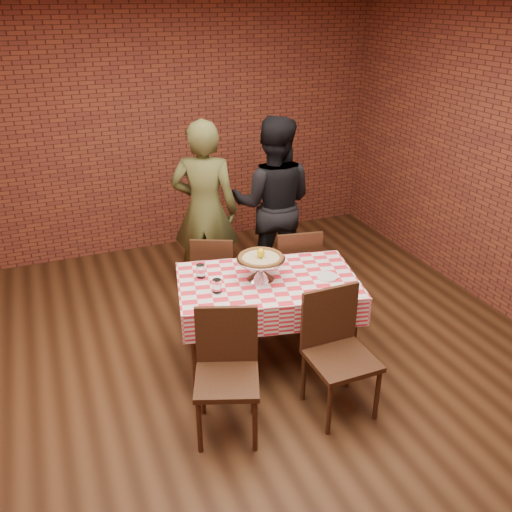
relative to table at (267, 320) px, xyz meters
name	(u,v)px	position (x,y,z in m)	size (l,w,h in m)	color
ground	(245,393)	(-0.34, -0.36, -0.38)	(6.00, 6.00, 0.00)	black
back_wall	(148,128)	(-0.34, 2.64, 1.08)	(5.50, 5.50, 0.00)	brown
table	(267,320)	(0.00, 0.00, 0.00)	(1.41, 0.84, 0.75)	#432412
tablecloth	(268,293)	(0.00, 0.00, 0.26)	(1.44, 0.88, 0.24)	red
pizza_stand	(261,269)	(-0.05, 0.04, 0.47)	(0.39, 0.39, 0.17)	silver
pizza	(261,258)	(-0.05, 0.04, 0.56)	(0.36, 0.36, 0.03)	#CCBE8C
lemon	(261,253)	(-0.05, 0.04, 0.61)	(0.06, 0.06, 0.08)	#FFEF15
water_glass_left	(217,286)	(-0.44, -0.04, 0.44)	(0.07, 0.07, 0.11)	white
water_glass_right	(201,271)	(-0.48, 0.24, 0.44)	(0.07, 0.07, 0.11)	white
side_plate	(327,277)	(0.46, -0.14, 0.39)	(0.17, 0.17, 0.01)	white
sweetener_packet_a	(347,286)	(0.53, -0.33, 0.39)	(0.05, 0.04, 0.01)	white
sweetener_packet_b	(346,279)	(0.58, -0.23, 0.39)	(0.05, 0.04, 0.01)	white
condiment_caddy	(269,257)	(0.11, 0.25, 0.45)	(0.09, 0.07, 0.13)	silver
chair_near_left	(227,380)	(-0.60, -0.70, 0.08)	(0.43, 0.43, 0.91)	#432412
chair_near_right	(342,358)	(0.24, -0.79, 0.09)	(0.45, 0.45, 0.94)	#432412
chair_far_left	(215,274)	(-0.18, 0.84, 0.05)	(0.38, 0.38, 0.86)	#432412
chair_far_right	(293,269)	(0.54, 0.63, 0.07)	(0.42, 0.42, 0.90)	#432412
diner_olive	(205,211)	(-0.11, 1.30, 0.52)	(0.65, 0.43, 1.80)	#4B4F26
diner_black	(273,204)	(0.59, 1.24, 0.51)	(0.86, 0.67, 1.78)	black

